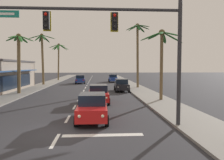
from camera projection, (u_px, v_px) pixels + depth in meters
The scene contains 15 objects.
ground_plane at pixel (60, 132), 11.35m from camera, with size 220.00×220.00×0.00m, color #2D2D33.
sidewalk_right at pixel (138, 90), 31.77m from camera, with size 3.20×110.00×0.14m, color gray.
sidewalk_left at pixel (28, 90), 30.77m from camera, with size 3.20×110.00×0.14m, color gray.
lane_markings at pixel (87, 90), 31.92m from camera, with size 4.28×89.86×0.01m.
traffic_signal_mast at pixel (117, 34), 11.84m from camera, with size 10.99×0.41×7.14m.
sedan_lead_at_stop_bar at pixel (92, 107), 13.88m from camera, with size 1.99×4.47×1.68m.
sedan_third_in_queue at pixel (98, 94), 20.63m from camera, with size 2.01×4.48×1.68m.
sedan_oncoming_far at pixel (80, 79), 44.15m from camera, with size 2.12×4.52×1.68m.
sedan_parked_nearest_kerb at pixel (113, 78), 48.21m from camera, with size 2.00×4.47×1.68m.
sedan_parked_mid_kerb at pixel (122, 85), 30.23m from camera, with size 2.03×4.48×1.68m.
palm_left_second at pixel (19, 54), 26.62m from camera, with size 3.47×3.39×7.34m.
palm_left_third at pixel (42, 50), 39.53m from camera, with size 4.78×4.31×9.26m.
palm_left_farthest at pixel (59, 53), 52.61m from camera, with size 4.78×4.59×8.86m.
palm_right_second at pixel (162, 48), 21.44m from camera, with size 4.13×4.24×6.98m.
palm_right_third at pixel (138, 42), 34.08m from camera, with size 3.71×3.73×10.00m.
Camera 1 is at (1.95, -11.31, 3.39)m, focal length 35.43 mm.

